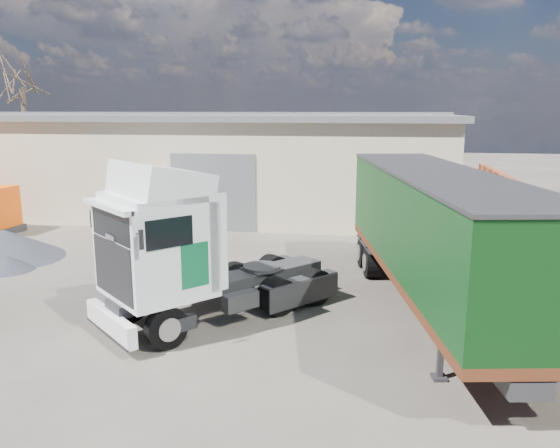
% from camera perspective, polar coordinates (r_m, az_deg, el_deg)
% --- Properties ---
extents(ground, '(120.00, 120.00, 0.00)m').
position_cam_1_polar(ground, '(16.03, -10.05, -8.69)').
color(ground, '#282520').
rests_on(ground, ground).
extents(warehouse, '(30.60, 12.60, 5.42)m').
position_cam_1_polar(warehouse, '(32.23, -10.88, 6.51)').
color(warehouse, beige).
rests_on(warehouse, ground).
extents(brick_boundary_wall, '(0.35, 26.00, 2.50)m').
position_cam_1_polar(brick_boundary_wall, '(21.52, 26.40, -0.98)').
color(brick_boundary_wall, brown).
rests_on(brick_boundary_wall, ground).
extents(bare_tree, '(4.00, 4.00, 9.60)m').
position_cam_1_polar(bare_tree, '(41.29, -25.47, 14.05)').
color(bare_tree, '#382B21').
rests_on(bare_tree, ground).
extents(tractor_unit, '(6.09, 6.42, 4.38)m').
position_cam_1_polar(tractor_unit, '(14.41, -9.77, -3.35)').
color(tractor_unit, black).
rests_on(tractor_unit, ground).
extents(box_trailer, '(4.66, 12.21, 3.97)m').
position_cam_1_polar(box_trailer, '(15.41, 15.78, -0.41)').
color(box_trailer, '#2D2D30').
rests_on(box_trailer, ground).
extents(panel_van, '(2.73, 4.99, 1.93)m').
position_cam_1_polar(panel_van, '(25.90, -11.88, 1.45)').
color(panel_van, black).
rests_on(panel_van, ground).
extents(gravel_heap, '(6.60, 6.60, 1.04)m').
position_cam_1_polar(gravel_heap, '(23.72, -26.83, -1.82)').
color(gravel_heap, black).
rests_on(gravel_heap, ground).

